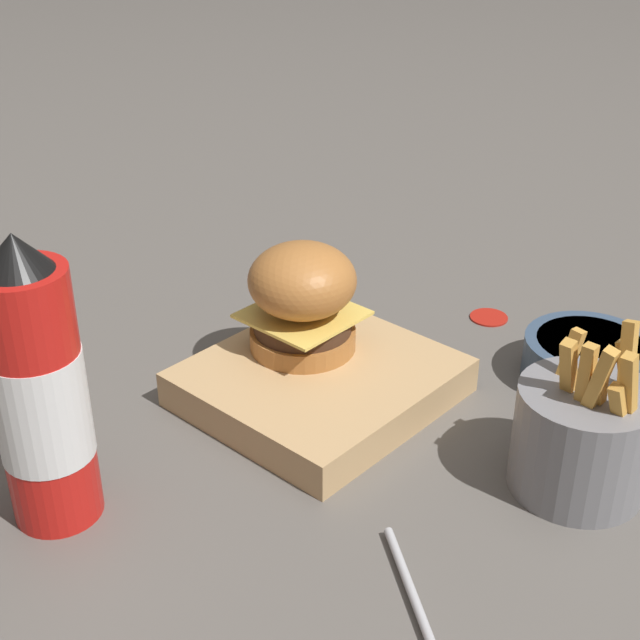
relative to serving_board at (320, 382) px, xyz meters
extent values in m
plane|color=#5B5651|center=(-0.01, -0.02, -0.02)|extent=(6.00, 6.00, 0.00)
cube|color=tan|center=(0.00, 0.00, 0.00)|extent=(0.22, 0.21, 0.04)
cylinder|color=#AD6B33|center=(0.02, 0.04, 0.03)|extent=(0.10, 0.10, 0.02)
cylinder|color=#422819|center=(0.02, 0.04, 0.04)|extent=(0.10, 0.10, 0.02)
cube|color=#EAC656|center=(0.02, 0.04, 0.05)|extent=(0.10, 0.10, 0.00)
ellipsoid|color=#AD6B33|center=(0.02, 0.04, 0.09)|extent=(0.10, 0.10, 0.07)
cylinder|color=red|center=(-0.26, 0.05, 0.09)|extent=(0.07, 0.07, 0.21)
cylinder|color=silver|center=(-0.26, 0.05, 0.08)|extent=(0.07, 0.07, 0.09)
cone|color=black|center=(-0.26, 0.05, 0.21)|extent=(0.05, 0.05, 0.03)
cylinder|color=slate|center=(0.05, -0.24, 0.03)|extent=(0.11, 0.11, 0.09)
cube|color=gold|center=(0.04, -0.23, 0.08)|extent=(0.03, 0.01, 0.09)
cube|color=gold|center=(0.04, -0.28, 0.08)|extent=(0.03, 0.01, 0.09)
cube|color=gold|center=(0.03, -0.25, 0.08)|extent=(0.01, 0.01, 0.09)
cube|color=gold|center=(0.06, -0.22, 0.08)|extent=(0.02, 0.02, 0.08)
cube|color=gold|center=(0.03, -0.25, 0.08)|extent=(0.02, 0.03, 0.09)
cube|color=gold|center=(0.04, -0.26, 0.07)|extent=(0.03, 0.01, 0.07)
cube|color=gold|center=(0.06, -0.27, 0.09)|extent=(0.03, 0.03, 0.10)
cube|color=gold|center=(0.07, -0.26, 0.08)|extent=(0.01, 0.03, 0.08)
cube|color=gold|center=(0.04, -0.28, 0.07)|extent=(0.03, 0.02, 0.06)
cylinder|color=#384C66|center=(0.20, -0.17, 0.00)|extent=(0.13, 0.13, 0.04)
cylinder|color=#669356|center=(0.20, -0.17, 0.02)|extent=(0.10, 0.10, 0.01)
cylinder|color=#B2B2B7|center=(-0.15, -0.23, -0.01)|extent=(0.09, 0.12, 0.01)
cylinder|color=#B21E14|center=(0.25, -0.03, -0.02)|extent=(0.04, 0.04, 0.00)
camera|label=1|loc=(-0.53, -0.48, 0.46)|focal=50.00mm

